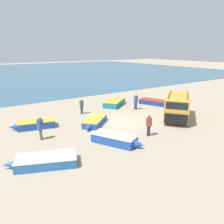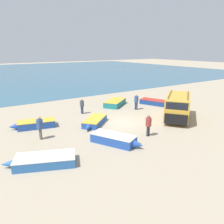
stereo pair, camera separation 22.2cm
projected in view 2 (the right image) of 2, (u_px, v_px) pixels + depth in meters
name	position (u px, v px, depth m)	size (l,w,h in m)	color
ground_plane	(121.00, 122.00, 20.20)	(200.00, 200.00, 0.00)	tan
sea_water	(14.00, 73.00, 61.87)	(120.00, 80.00, 0.01)	#33607A
parked_van	(178.00, 106.00, 20.88)	(5.35, 4.77, 2.45)	gold
fishing_rowboat_0	(43.00, 161.00, 12.73)	(4.23, 2.72, 0.56)	#2D66AD
fishing_rowboat_1	(115.00, 103.00, 26.34)	(4.08, 3.40, 0.66)	#1E757F
fishing_rowboat_2	(35.00, 124.00, 18.83)	(3.87, 2.04, 0.62)	#234CA3
fishing_rowboat_3	(94.00, 122.00, 19.59)	(3.45, 3.19, 0.55)	#234CA3
fishing_rowboat_4	(115.00, 139.00, 15.60)	(2.62, 3.88, 0.66)	#234CA3
fishing_rowboat_5	(156.00, 102.00, 26.64)	(2.66, 4.20, 0.58)	navy
fisherman_0	(136.00, 100.00, 24.23)	(0.46, 0.46, 1.77)	navy
fisherman_1	(82.00, 105.00, 22.71)	(0.42, 0.42, 1.61)	navy
fisherman_2	(40.00, 126.00, 16.19)	(0.47, 0.47, 1.80)	#5B564C
fisherman_3	(148.00, 124.00, 16.81)	(0.45, 0.45, 1.70)	#38383D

